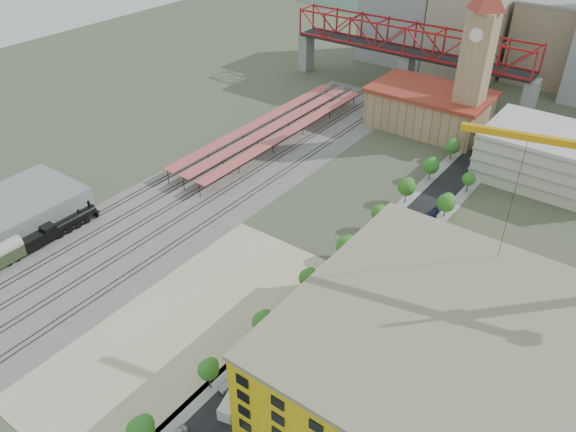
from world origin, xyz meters
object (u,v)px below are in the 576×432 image
Objects in this scene: construction_building at (434,362)px; site_trailer_b at (264,367)px; clock_tower at (478,50)px; locomotive at (61,227)px; site_trailer_a at (237,396)px; site_trailer_c at (326,305)px; site_trailer_d at (344,286)px.

site_trailer_b is (-26.00, -11.73, -8.01)m from construction_building.
site_trailer_b is (8.00, -111.73, -27.29)m from clock_tower.
locomotive is 2.17× the size of site_trailer_b.
site_trailer_c is (0.00, 27.60, 0.02)m from site_trailer_a.
clock_tower is 2.34× the size of locomotive.
clock_tower is 96.04m from site_trailer_c.
site_trailer_c is at bearing 75.66° from site_trailer_a.
construction_building is 28.46m from site_trailer_c.
site_trailer_d is (0.00, 27.11, -0.01)m from site_trailer_b.
site_trailer_b is (66.00, -4.52, -0.67)m from locomotive.
clock_tower reaches higher than site_trailer_a.
locomotive is 66.16m from site_trailer_b.
locomotive reaches higher than site_trailer_d.
clock_tower is 5.48× the size of site_trailer_a.
construction_building is (34.00, -99.99, -19.29)m from clock_tower.
site_trailer_c is at bearing 103.66° from site_trailer_b.
locomotive is at bearing -118.41° from clock_tower.
site_trailer_c is at bearing -90.57° from site_trailer_d.
site_trailer_a is 27.60m from site_trailer_c.
site_trailer_d is at bearing 18.89° from locomotive.
site_trailer_a is at bearing -10.39° from locomotive.
site_trailer_d is (0.00, 34.69, 0.09)m from site_trailer_a.
site_trailer_c is at bearing -85.01° from clock_tower.
locomotive reaches higher than site_trailer_c.
site_trailer_a is 0.99× the size of site_trailer_c.
site_trailer_c reaches higher than site_trailer_a.
clock_tower is at bearing 61.59° from locomotive.
clock_tower reaches higher than locomotive.
locomotive is at bearing 173.65° from site_trailer_c.
site_trailer_c is (0.00, 20.02, -0.09)m from site_trailer_b.
locomotive is (-58.00, -107.20, -26.63)m from clock_tower.
locomotive is at bearing -161.68° from site_trailer_d.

